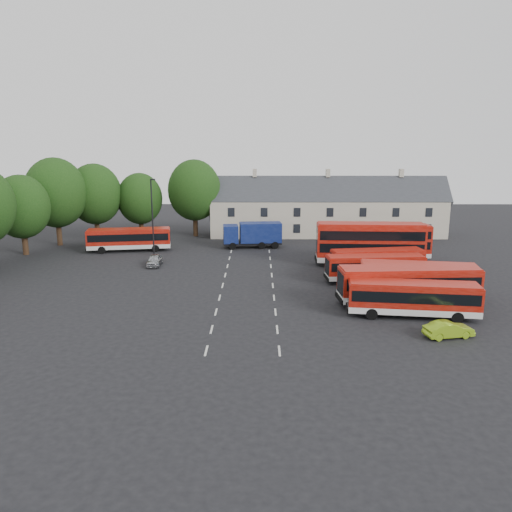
# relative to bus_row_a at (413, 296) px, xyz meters

# --- Properties ---
(ground) EXTENTS (140.00, 140.00, 0.00)m
(ground) POSITION_rel_bus_row_a_xyz_m (-16.07, 7.14, -1.75)
(ground) COLOR black
(ground) RESTS_ON ground
(lane_markings) EXTENTS (5.15, 33.80, 0.01)m
(lane_markings) POSITION_rel_bus_row_a_xyz_m (-13.57, 9.14, -1.75)
(lane_markings) COLOR beige
(lane_markings) RESTS_ON ground
(treeline) EXTENTS (29.92, 32.59, 12.01)m
(treeline) POSITION_rel_bus_row_a_xyz_m (-36.81, 26.50, 4.93)
(treeline) COLOR black
(treeline) RESTS_ON ground
(terrace_houses) EXTENTS (35.70, 7.13, 10.06)m
(terrace_houses) POSITION_rel_bus_row_a_xyz_m (-2.07, 37.14, 2.11)
(terrace_houses) COLOR beige
(terrace_houses) RESTS_ON ground
(bus_row_a) EXTENTS (10.52, 3.63, 2.91)m
(bus_row_a) POSITION_rel_bus_row_a_xyz_m (0.00, 0.00, 0.00)
(bus_row_a) COLOR silver
(bus_row_a) RESTS_ON ground
(bus_row_b) EXTENTS (12.16, 3.47, 3.40)m
(bus_row_b) POSITION_rel_bus_row_a_xyz_m (0.56, 3.14, 0.29)
(bus_row_b) COLOR silver
(bus_row_b) RESTS_ON ground
(bus_row_c) EXTENTS (10.77, 4.03, 2.98)m
(bus_row_c) POSITION_rel_bus_row_a_xyz_m (2.38, 6.34, 0.04)
(bus_row_c) COLOR silver
(bus_row_c) RESTS_ON ground
(bus_row_d) EXTENTS (9.99, 3.02, 2.78)m
(bus_row_d) POSITION_rel_bus_row_a_xyz_m (-0.68, 10.49, -0.08)
(bus_row_d) COLOR silver
(bus_row_d) RESTS_ON ground
(bus_row_e) EXTENTS (10.10, 3.68, 2.79)m
(bus_row_e) POSITION_rel_bus_row_a_xyz_m (0.22, 13.29, -0.07)
(bus_row_e) COLOR silver
(bus_row_e) RESTS_ON ground
(bus_dd_south) EXTENTS (12.25, 3.40, 4.97)m
(bus_dd_south) POSITION_rel_bus_row_a_xyz_m (0.29, 17.50, 1.08)
(bus_dd_south) COLOR silver
(bus_dd_south) RESTS_ON ground
(bus_dd_north) EXTENTS (10.71, 3.08, 4.34)m
(bus_dd_north) POSITION_rel_bus_row_a_xyz_m (2.68, 20.00, 0.72)
(bus_dd_north) COLOR silver
(bus_dd_north) RESTS_ON ground
(bus_north) EXTENTS (10.80, 4.03, 2.98)m
(bus_north) POSITION_rel_bus_row_a_xyz_m (-29.39, 25.23, 0.04)
(bus_north) COLOR silver
(bus_north) RESTS_ON ground
(box_truck) EXTENTS (7.98, 3.24, 3.40)m
(box_truck) POSITION_rel_bus_row_a_xyz_m (-13.21, 27.59, 0.16)
(box_truck) COLOR black
(box_truck) RESTS_ON ground
(silver_car) EXTENTS (1.54, 3.73, 1.27)m
(silver_car) POSITION_rel_bus_row_a_xyz_m (-24.51, 17.36, -1.12)
(silver_car) COLOR #A7A9AE
(silver_car) RESTS_ON ground
(lime_car) EXTENTS (3.80, 2.01, 1.19)m
(lime_car) POSITION_rel_bus_row_a_xyz_m (1.36, -4.35, -1.16)
(lime_car) COLOR #8BBA1C
(lime_car) RESTS_ON ground
(lamppost) EXTENTS (0.66, 0.45, 9.64)m
(lamppost) POSITION_rel_bus_row_a_xyz_m (-25.55, 22.22, 3.39)
(lamppost) COLOR black
(lamppost) RESTS_ON ground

